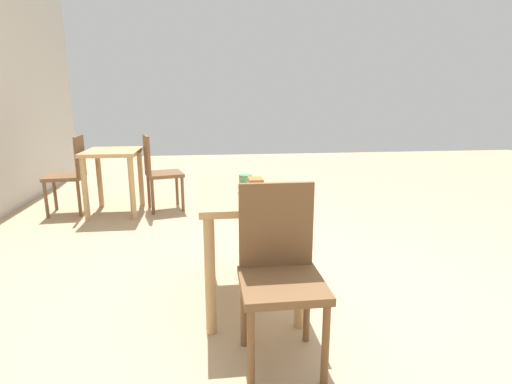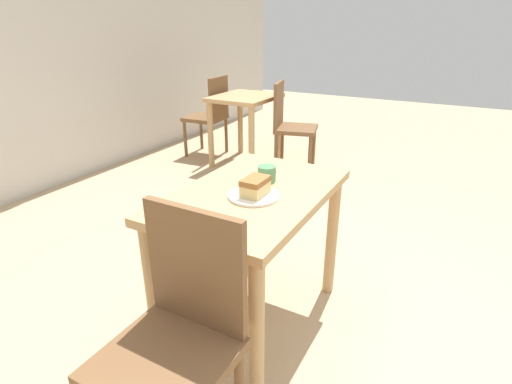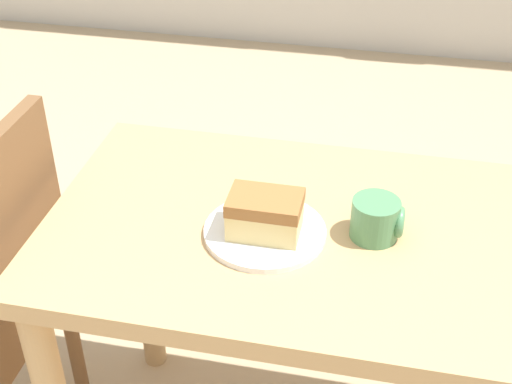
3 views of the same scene
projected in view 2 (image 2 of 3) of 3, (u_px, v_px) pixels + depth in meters
The scene contains 9 objects.
ground_plane at pixel (333, 368), 1.78m from camera, with size 14.00×14.00×0.00m, color tan.
dining_table_near at pixel (253, 217), 1.84m from camera, with size 0.95×0.61×0.73m.
dining_table_far at pixel (245, 111), 4.18m from camera, with size 0.70×0.59×0.73m.
chair_near_window at pixel (177, 334), 1.31m from camera, with size 0.40×0.40×0.89m.
chair_far_corner at pixel (290, 123), 4.04m from camera, with size 0.49×0.49×0.89m.
chair_far_opposite at pixel (210, 114), 4.47m from camera, with size 0.43×0.43×0.89m.
plate at pixel (254, 196), 1.72m from camera, with size 0.22×0.22×0.01m.
cake_slice at pixel (255, 186), 1.70m from camera, with size 0.13×0.09×0.08m.
coffee_mug at pixel (267, 174), 1.89m from camera, with size 0.09×0.09×0.08m.
Camera 2 is at (-1.33, -0.34, 1.42)m, focal length 28.00 mm.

